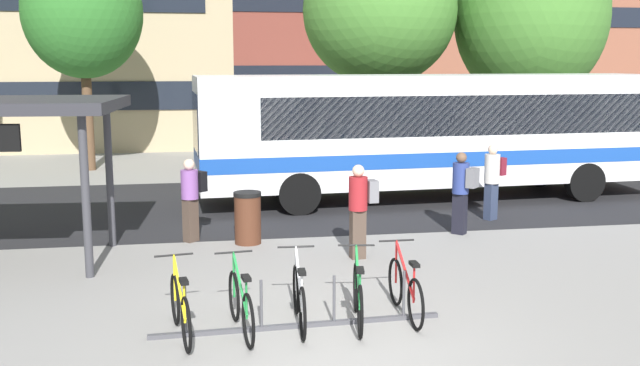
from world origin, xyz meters
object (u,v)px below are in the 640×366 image
Objects in this scene: parked_bicycle_white_2 at (299,299)px; street_tree_1 at (83,13)px; parked_bicycle_yellow_0 at (180,309)px; commuter_black_pack_0 at (191,194)px; street_tree_3 at (380,11)px; parked_bicycle_green_3 at (358,297)px; commuter_maroon_pack_2 at (493,177)px; parked_bicycle_green_1 at (241,305)px; trash_bin at (248,218)px; parked_bicycle_red_4 at (405,290)px; commuter_grey_pack_1 at (360,205)px; street_tree_2 at (531,16)px; city_bus at (430,131)px; commuter_grey_pack_3 at (462,187)px.

parked_bicycle_white_2 is 16.64m from street_tree_1.
parked_bicycle_yellow_0 is 5.19m from commuter_black_pack_0.
parked_bicycle_yellow_0 is 0.22× the size of street_tree_3.
parked_bicycle_green_3 is 5.56m from commuter_black_pack_0.
commuter_maroon_pack_2 is at bearing -38.59° from parked_bicycle_white_2.
parked_bicycle_green_1 is 1.60m from parked_bicycle_green_3.
trash_bin is 11.94m from street_tree_3.
commuter_black_pack_0 is at bearing 0.24° from parked_bicycle_green_1.
trash_bin is 12.35m from street_tree_1.
trash_bin is at bearing 7.57° from parked_bicycle_white_2.
parked_bicycle_yellow_0 is 1.66× the size of trash_bin.
parked_bicycle_red_4 is at bearing -102.53° from street_tree_3.
commuter_grey_pack_1 is 0.21× the size of street_tree_2.
street_tree_3 is (6.27, 14.55, 4.78)m from parked_bicycle_yellow_0.
city_bus reaches higher than parked_bicycle_red_4.
street_tree_2 reaches higher than parked_bicycle_red_4.
parked_bicycle_yellow_0 is 0.99× the size of parked_bicycle_red_4.
city_bus is 11.79× the size of trash_bin.
street_tree_2 is at bearing -3.61° from street_tree_1.
commuter_black_pack_0 is at bearing -140.79° from street_tree_2.
parked_bicycle_green_3 is at bearing -90.83° from parked_bicycle_white_2.
commuter_grey_pack_1 is 1.01× the size of commuter_maroon_pack_2.
parked_bicycle_yellow_0 is 1.00× the size of commuter_grey_pack_3.
commuter_grey_pack_1 is 12.34m from street_tree_3.
parked_bicycle_green_3 is at bearing -75.87° from trash_bin.
city_bus is 7.07× the size of parked_bicycle_green_1.
commuter_grey_pack_1 is (1.56, 3.21, 0.61)m from parked_bicycle_white_2.
commuter_grey_pack_1 is at bearing -127.09° from street_tree_2.
street_tree_3 is at bearing -5.94° from parked_bicycle_green_3.
parked_bicycle_green_3 is at bearing -69.80° from street_tree_1.
parked_bicycle_green_1 and parked_bicycle_green_3 have the same top height.
street_tree_1 is 9.55m from street_tree_3.
parked_bicycle_white_2 is 1.04× the size of commuter_black_pack_0.
street_tree_3 is (-5.25, 0.10, 0.12)m from street_tree_2.
commuter_grey_pack_3 is at bearing 78.85° from city_bus.
street_tree_3 is at bearing -5.00° from street_tree_1.
parked_bicycle_green_3 is at bearing 22.64° from commuter_maroon_pack_2.
street_tree_1 reaches higher than parked_bicycle_green_1.
commuter_black_pack_0 is at bearing -10.50° from parked_bicycle_yellow_0.
street_tree_2 reaches higher than city_bus.
commuter_grey_pack_1 is 1.01× the size of commuter_grey_pack_3.
parked_bicycle_white_2 is 3.62m from commuter_grey_pack_1.
city_bus is at bearing -19.96° from parked_bicycle_red_4.
parked_bicycle_green_1 is at bearing 102.47° from parked_bicycle_green_3.
trash_bin is (-4.42, -0.04, -0.47)m from commuter_grey_pack_3.
street_tree_3 is at bearing 178.92° from street_tree_2.
street_tree_2 is at bearing 177.39° from commuter_black_pack_0.
commuter_black_pack_0 is 6.74m from commuter_maroon_pack_2.
parked_bicycle_green_3 is (1.60, 0.09, 0.00)m from parked_bicycle_green_1.
parked_bicycle_red_4 is at bearing 106.91° from commuter_grey_pack_3.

